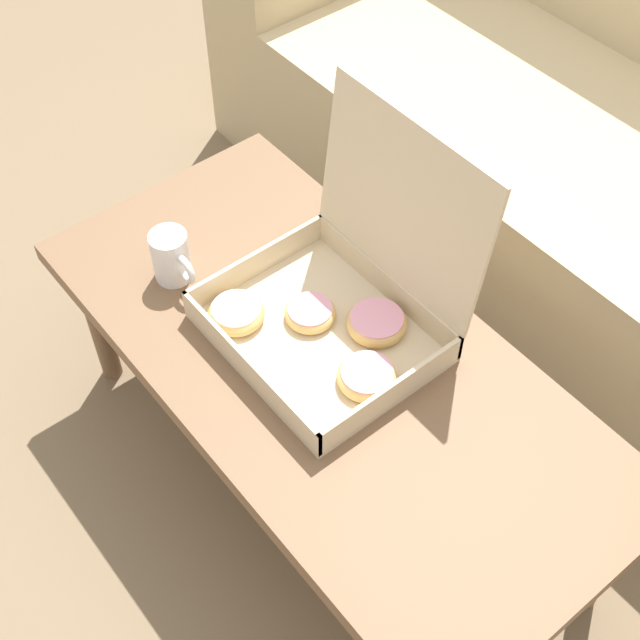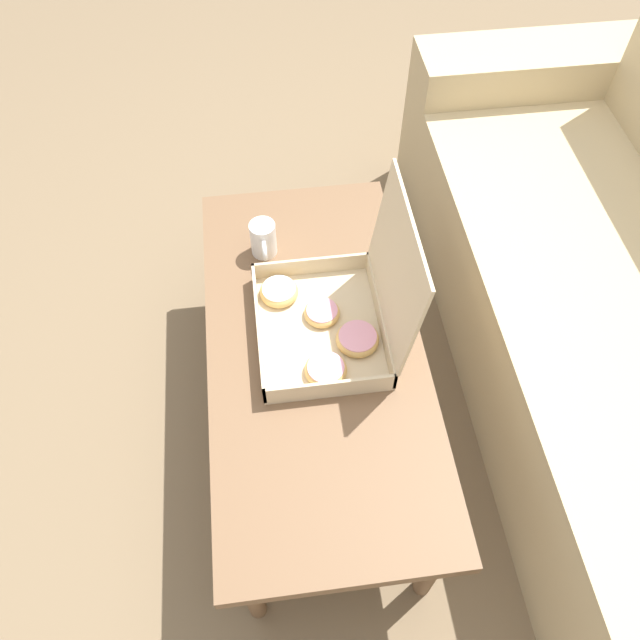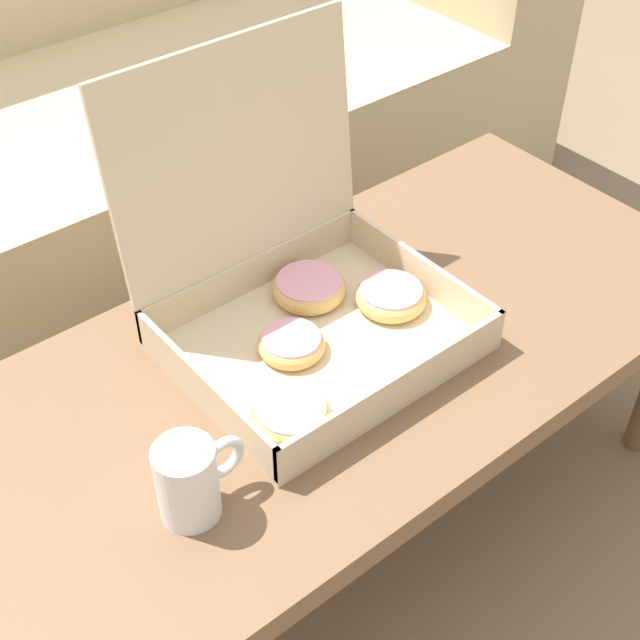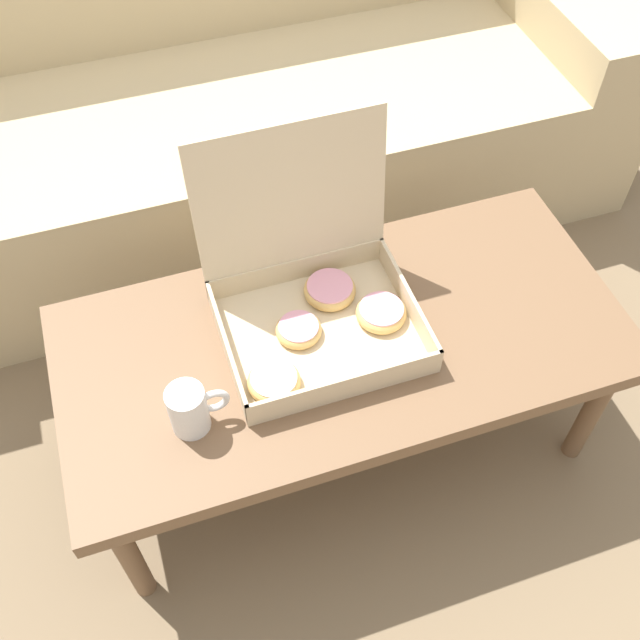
# 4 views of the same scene
# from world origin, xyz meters

# --- Properties ---
(ground_plane) EXTENTS (12.00, 12.00, 0.00)m
(ground_plane) POSITION_xyz_m (0.00, 0.00, 0.00)
(ground_plane) COLOR #756047
(coffee_table) EXTENTS (1.16, 0.55, 0.41)m
(coffee_table) POSITION_xyz_m (0.00, -0.12, 0.37)
(coffee_table) COLOR brown
(coffee_table) RESTS_ON ground_plane
(pastry_box) EXTENTS (0.39, 0.36, 0.38)m
(pastry_box) POSITION_xyz_m (-0.04, -0.06, 0.48)
(pastry_box) COLOR beige
(pastry_box) RESTS_ON coffee_table
(coffee_mug) EXTENTS (0.11, 0.07, 0.11)m
(coffee_mug) POSITION_xyz_m (-0.33, -0.23, 0.46)
(coffee_mug) COLOR white
(coffee_mug) RESTS_ON coffee_table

